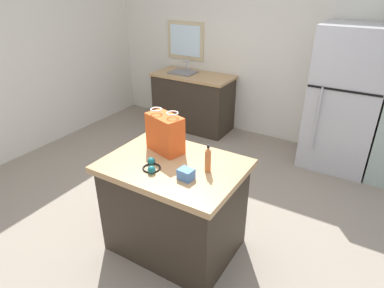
% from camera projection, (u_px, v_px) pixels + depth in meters
% --- Properties ---
extents(ground, '(6.54, 6.54, 0.00)m').
position_uv_depth(ground, '(181.00, 217.00, 3.50)').
color(ground, gray).
extents(back_wall, '(5.45, 0.13, 2.65)m').
position_uv_depth(back_wall, '(271.00, 50.00, 4.79)').
color(back_wall, silver).
rests_on(back_wall, ground).
extents(kitchen_island, '(1.16, 0.85, 0.89)m').
position_uv_depth(kitchen_island, '(175.00, 206.00, 2.95)').
color(kitchen_island, '#33281E').
rests_on(kitchen_island, ground).
extents(refrigerator, '(0.82, 0.74, 1.80)m').
position_uv_depth(refrigerator, '(345.00, 100.00, 4.13)').
color(refrigerator, '#B7B7BC').
rests_on(refrigerator, ground).
extents(sink_counter, '(1.28, 0.61, 1.08)m').
position_uv_depth(sink_counter, '(193.00, 101.00, 5.41)').
color(sink_counter, '#33281E').
rests_on(sink_counter, ground).
extents(shopping_bag, '(0.37, 0.27, 0.38)m').
position_uv_depth(shopping_bag, '(165.00, 133.00, 2.88)').
color(shopping_bag, '#DB511E').
rests_on(shopping_bag, kitchen_island).
extents(small_box, '(0.12, 0.10, 0.08)m').
position_uv_depth(small_box, '(186.00, 174.00, 2.52)').
color(small_box, '#4775B7').
rests_on(small_box, kitchen_island).
extents(bottle, '(0.05, 0.05, 0.24)m').
position_uv_depth(bottle, '(208.00, 160.00, 2.59)').
color(bottle, '#C66633').
rests_on(bottle, kitchen_island).
extents(ear_defenders, '(0.21, 0.21, 0.06)m').
position_uv_depth(ear_defenders, '(151.00, 166.00, 2.66)').
color(ear_defenders, black).
rests_on(ear_defenders, kitchen_island).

